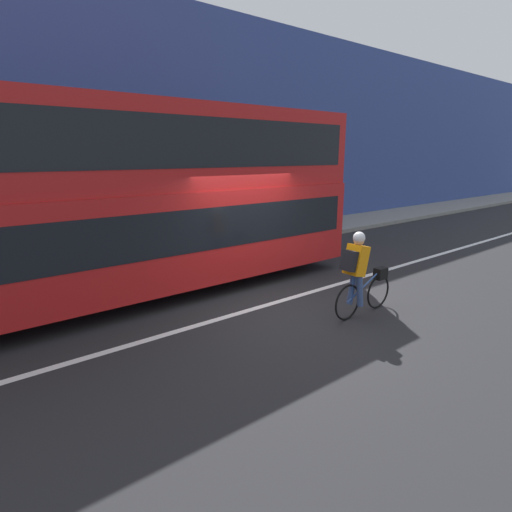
% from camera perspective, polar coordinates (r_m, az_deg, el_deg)
% --- Properties ---
extents(ground_plane, '(80.00, 80.00, 0.00)m').
position_cam_1_polar(ground_plane, '(8.00, 2.87, -6.97)').
color(ground_plane, '#232326').
extents(road_center_line, '(50.00, 0.14, 0.01)m').
position_cam_1_polar(road_center_line, '(8.07, 2.41, -6.75)').
color(road_center_line, silver).
rests_on(road_center_line, ground_plane).
extents(sidewalk_curb, '(60.00, 2.43, 0.15)m').
position_cam_1_polar(sidewalk_curb, '(12.24, -13.38, 0.55)').
color(sidewalk_curb, gray).
rests_on(sidewalk_curb, ground_plane).
extents(building_facade, '(60.00, 0.30, 7.52)m').
position_cam_1_polar(building_facade, '(13.20, -16.97, 17.44)').
color(building_facade, '#33478C').
rests_on(building_facade, ground_plane).
extents(bus, '(11.54, 2.48, 3.86)m').
position_cam_1_polar(bus, '(8.16, -22.47, 7.94)').
color(bus, black).
rests_on(bus, ground_plane).
extents(cyclist_on_bike, '(1.57, 0.32, 1.59)m').
position_cam_1_polar(cyclist_on_bike, '(7.42, 14.57, -2.12)').
color(cyclist_on_bike, black).
rests_on(cyclist_on_bike, ground_plane).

